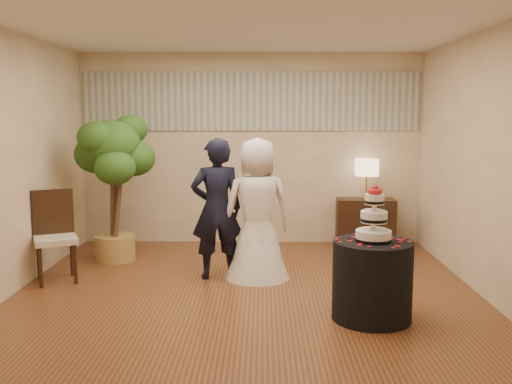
{
  "coord_description": "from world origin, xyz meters",
  "views": [
    {
      "loc": [
        0.18,
        -5.93,
        1.92
      ],
      "look_at": [
        0.1,
        0.4,
        1.05
      ],
      "focal_mm": 40.0,
      "sensor_mm": 36.0,
      "label": 1
    }
  ],
  "objects_px": {
    "table_lamp": "(367,179)",
    "side_chair": "(56,237)",
    "wedding_cake": "(374,213)",
    "console": "(365,223)",
    "groom": "(217,209)",
    "bride": "(257,209)",
    "ficus_tree": "(113,187)",
    "cake_table": "(372,280)"
  },
  "relations": [
    {
      "from": "bride",
      "to": "table_lamp",
      "type": "relative_size",
      "value": 2.85
    },
    {
      "from": "groom",
      "to": "table_lamp",
      "type": "bearing_deg",
      "value": -153.95
    },
    {
      "from": "groom",
      "to": "bride",
      "type": "xyz_separation_m",
      "value": [
        0.47,
        0.01,
        0.0
      ]
    },
    {
      "from": "bride",
      "to": "cake_table",
      "type": "relative_size",
      "value": 2.21
    },
    {
      "from": "groom",
      "to": "ficus_tree",
      "type": "height_order",
      "value": "ficus_tree"
    },
    {
      "from": "ficus_tree",
      "to": "side_chair",
      "type": "xyz_separation_m",
      "value": [
        -0.43,
        -0.96,
        -0.45
      ]
    },
    {
      "from": "table_lamp",
      "to": "bride",
      "type": "bearing_deg",
      "value": -133.78
    },
    {
      "from": "table_lamp",
      "to": "wedding_cake",
      "type": "bearing_deg",
      "value": -98.91
    },
    {
      "from": "table_lamp",
      "to": "ficus_tree",
      "type": "height_order",
      "value": "ficus_tree"
    },
    {
      "from": "table_lamp",
      "to": "ficus_tree",
      "type": "bearing_deg",
      "value": -165.91
    },
    {
      "from": "table_lamp",
      "to": "side_chair",
      "type": "bearing_deg",
      "value": -154.72
    },
    {
      "from": "wedding_cake",
      "to": "table_lamp",
      "type": "bearing_deg",
      "value": 81.09
    },
    {
      "from": "table_lamp",
      "to": "side_chair",
      "type": "distance_m",
      "value": 4.3
    },
    {
      "from": "bride",
      "to": "wedding_cake",
      "type": "distance_m",
      "value": 1.76
    },
    {
      "from": "cake_table",
      "to": "wedding_cake",
      "type": "height_order",
      "value": "wedding_cake"
    },
    {
      "from": "cake_table",
      "to": "console",
      "type": "bearing_deg",
      "value": 81.09
    },
    {
      "from": "bride",
      "to": "console",
      "type": "xyz_separation_m",
      "value": [
        1.56,
        1.63,
        -0.48
      ]
    },
    {
      "from": "bride",
      "to": "console",
      "type": "distance_m",
      "value": 2.31
    },
    {
      "from": "table_lamp",
      "to": "side_chair",
      "type": "xyz_separation_m",
      "value": [
        -3.87,
        -1.83,
        -0.46
      ]
    },
    {
      "from": "console",
      "to": "wedding_cake",
      "type": "bearing_deg",
      "value": -96.01
    },
    {
      "from": "bride",
      "to": "cake_table",
      "type": "bearing_deg",
      "value": 113.85
    },
    {
      "from": "wedding_cake",
      "to": "cake_table",
      "type": "bearing_deg",
      "value": 0.0
    },
    {
      "from": "wedding_cake",
      "to": "side_chair",
      "type": "relative_size",
      "value": 0.5
    },
    {
      "from": "cake_table",
      "to": "ficus_tree",
      "type": "relative_size",
      "value": 0.38
    },
    {
      "from": "bride",
      "to": "ficus_tree",
      "type": "xyz_separation_m",
      "value": [
        -1.88,
        0.77,
        0.15
      ]
    },
    {
      "from": "groom",
      "to": "side_chair",
      "type": "height_order",
      "value": "groom"
    },
    {
      "from": "groom",
      "to": "console",
      "type": "xyz_separation_m",
      "value": [
        2.03,
        1.64,
        -0.48
      ]
    },
    {
      "from": "table_lamp",
      "to": "cake_table",
      "type": "bearing_deg",
      "value": -98.91
    },
    {
      "from": "groom",
      "to": "side_chair",
      "type": "xyz_separation_m",
      "value": [
        -1.83,
        -0.18,
        -0.3
      ]
    },
    {
      "from": "groom",
      "to": "cake_table",
      "type": "height_order",
      "value": "groom"
    },
    {
      "from": "table_lamp",
      "to": "console",
      "type": "bearing_deg",
      "value": 0.0
    },
    {
      "from": "groom",
      "to": "console",
      "type": "height_order",
      "value": "groom"
    },
    {
      "from": "cake_table",
      "to": "table_lamp",
      "type": "height_order",
      "value": "table_lamp"
    },
    {
      "from": "bride",
      "to": "cake_table",
      "type": "height_order",
      "value": "bride"
    },
    {
      "from": "ficus_tree",
      "to": "side_chair",
      "type": "distance_m",
      "value": 1.14
    },
    {
      "from": "table_lamp",
      "to": "ficus_tree",
      "type": "distance_m",
      "value": 3.55
    },
    {
      "from": "wedding_cake",
      "to": "console",
      "type": "xyz_separation_m",
      "value": [
        0.47,
        2.99,
        -0.66
      ]
    },
    {
      "from": "bride",
      "to": "wedding_cake",
      "type": "height_order",
      "value": "bride"
    },
    {
      "from": "groom",
      "to": "bride",
      "type": "bearing_deg",
      "value": 168.84
    },
    {
      "from": "bride",
      "to": "ficus_tree",
      "type": "relative_size",
      "value": 0.85
    },
    {
      "from": "groom",
      "to": "console",
      "type": "distance_m",
      "value": 2.66
    },
    {
      "from": "ficus_tree",
      "to": "side_chair",
      "type": "bearing_deg",
      "value": -113.84
    }
  ]
}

